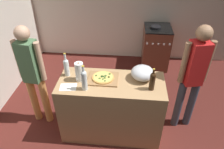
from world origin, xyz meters
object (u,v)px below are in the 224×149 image
Objects in this scene: mixing_bowl at (142,73)px; wine_bottle_green at (152,80)px; pizza at (103,77)px; stove at (156,47)px; paper_towel_roll at (79,72)px; wine_bottle_dark at (84,79)px; person_in_stripes at (32,72)px; person_in_red at (193,74)px; wine_bottle_clear at (66,66)px.

wine_bottle_green is at bearing -62.23° from mixing_bowl.
stove is at bearing 64.66° from pizza.
paper_towel_roll reaches higher than pizza.
wine_bottle_green is (0.93, -0.10, 0.00)m from paper_towel_roll.
wine_bottle_dark is (0.10, -0.18, 0.02)m from paper_towel_roll.
person_in_stripes is at bearing 179.33° from mixing_bowl.
paper_towel_roll is 0.16× the size of person_in_red.
stove is 1.80m from person_in_red.
person_in_red is at bearing 10.18° from mixing_bowl.
wine_bottle_dark is at bearing -158.13° from mixing_bowl.
pizza is at bearing 8.32° from paper_towel_roll.
pizza is 0.18× the size of person_in_stripes.
paper_towel_roll is 0.16× the size of person_in_stripes.
pizza is 1.09× the size of paper_towel_roll.
mixing_bowl is (0.51, 0.06, 0.06)m from pizza.
paper_towel_roll is 0.93m from wine_bottle_green.
paper_towel_roll is at bearing -172.68° from mixing_bowl.
paper_towel_roll is 1.52m from person_in_red.
paper_towel_roll is 0.78× the size of wine_bottle_clear.
wine_bottle_clear reaches higher than mixing_bowl.
wine_bottle_clear is 2.39m from stove.
pizza is 0.84× the size of wine_bottle_clear.
wine_bottle_green is at bearing -9.92° from wine_bottle_clear.
stove is at bearing 58.28° from paper_towel_roll.
stove is at bearing 82.50° from wine_bottle_green.
pizza is at bearing -4.45° from person_in_stripes.
person_in_stripes is 2.21m from person_in_red.
stove is 0.58× the size of person_in_stripes.
wine_bottle_green is 0.19× the size of person_in_stripes.
wine_bottle_dark is (-0.20, -0.23, 0.12)m from pizza.
pizza is at bearing -173.27° from mixing_bowl.
person_in_red is (1.50, 0.23, -0.10)m from paper_towel_roll.
person_in_stripes is (-0.51, 0.03, -0.14)m from wine_bottle_clear.
paper_towel_roll is at bearing -171.68° from pizza.
wine_bottle_clear is (-0.49, 0.05, 0.11)m from pizza.
wine_bottle_green is at bearing -13.38° from pizza.
wine_bottle_green reaches higher than paper_towel_roll.
paper_towel_roll reaches higher than stove.
mixing_bowl is 0.24m from wine_bottle_green.
paper_towel_roll is at bearing -121.72° from stove.
person_in_stripes reaches higher than wine_bottle_dark.
pizza is 2.15m from stove.
person_in_stripes reaches higher than stove.
wine_bottle_clear is at bearing 174.55° from pizza.
person_in_red reaches higher than mixing_bowl.
wine_bottle_green is 0.67m from person_in_red.
wine_bottle_green is at bearing -150.04° from person_in_red.
paper_towel_roll is 0.73m from person_in_stripes.
paper_towel_roll is 0.21m from wine_bottle_dark.
person_in_red reaches higher than wine_bottle_green.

